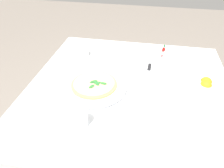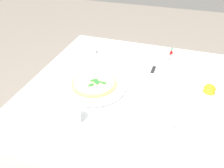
{
  "view_description": "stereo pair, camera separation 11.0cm",
  "coord_description": "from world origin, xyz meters",
  "px_view_note": "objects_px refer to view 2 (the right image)",
  "views": [
    {
      "loc": [
        0.89,
        0.07,
        1.41
      ],
      "look_at": [
        0.02,
        -0.09,
        0.75
      ],
      "focal_mm": 33.5,
      "sensor_mm": 36.0,
      "label": 1
    },
    {
      "loc": [
        0.87,
        0.18,
        1.41
      ],
      "look_at": [
        0.02,
        -0.09,
        0.75
      ],
      "focal_mm": 33.5,
      "sensor_mm": 36.0,
      "label": 2
    }
  ],
  "objects_px": {
    "coffee_cup_right_edge": "(164,125)",
    "pepper_shaker": "(169,54)",
    "hot_sauce_bottle": "(171,55)",
    "menu_card": "(124,146)",
    "coffee_cup_near_left": "(207,68)",
    "water_glass_left_edge": "(73,114)",
    "pizza_plate": "(94,85)",
    "napkin_folded": "(151,76)",
    "coffee_cup_back_corner": "(90,51)",
    "dinner_knife": "(151,75)",
    "citrus_bowl": "(209,91)",
    "salt_shaker": "(172,59)",
    "pizza": "(94,83)"
  },
  "relations": [
    {
      "from": "hot_sauce_bottle",
      "to": "pepper_shaker",
      "type": "height_order",
      "value": "hot_sauce_bottle"
    },
    {
      "from": "coffee_cup_right_edge",
      "to": "napkin_folded",
      "type": "relative_size",
      "value": 0.59
    },
    {
      "from": "water_glass_left_edge",
      "to": "citrus_bowl",
      "type": "height_order",
      "value": "water_glass_left_edge"
    },
    {
      "from": "coffee_cup_near_left",
      "to": "menu_card",
      "type": "relative_size",
      "value": 1.86
    },
    {
      "from": "coffee_cup_back_corner",
      "to": "coffee_cup_near_left",
      "type": "xyz_separation_m",
      "value": [
        -0.0,
        0.73,
        0.0
      ]
    },
    {
      "from": "citrus_bowl",
      "to": "hot_sauce_bottle",
      "type": "bearing_deg",
      "value": -145.31
    },
    {
      "from": "coffee_cup_near_left",
      "to": "coffee_cup_back_corner",
      "type": "bearing_deg",
      "value": -89.72
    },
    {
      "from": "coffee_cup_back_corner",
      "to": "coffee_cup_near_left",
      "type": "distance_m",
      "value": 0.73
    },
    {
      "from": "citrus_bowl",
      "to": "hot_sauce_bottle",
      "type": "height_order",
      "value": "hot_sauce_bottle"
    },
    {
      "from": "hot_sauce_bottle",
      "to": "salt_shaker",
      "type": "height_order",
      "value": "hot_sauce_bottle"
    },
    {
      "from": "water_glass_left_edge",
      "to": "hot_sauce_bottle",
      "type": "height_order",
      "value": "water_glass_left_edge"
    },
    {
      "from": "coffee_cup_back_corner",
      "to": "dinner_knife",
      "type": "height_order",
      "value": "coffee_cup_back_corner"
    },
    {
      "from": "pizza",
      "to": "citrus_bowl",
      "type": "relative_size",
      "value": 1.61
    },
    {
      "from": "pizza_plate",
      "to": "napkin_folded",
      "type": "relative_size",
      "value": 1.55
    },
    {
      "from": "pizza_plate",
      "to": "menu_card",
      "type": "bearing_deg",
      "value": 36.76
    },
    {
      "from": "napkin_folded",
      "to": "menu_card",
      "type": "height_order",
      "value": "menu_card"
    },
    {
      "from": "water_glass_left_edge",
      "to": "napkin_folded",
      "type": "bearing_deg",
      "value": 148.61
    },
    {
      "from": "coffee_cup_right_edge",
      "to": "pepper_shaker",
      "type": "bearing_deg",
      "value": -176.43
    },
    {
      "from": "citrus_bowl",
      "to": "pepper_shaker",
      "type": "bearing_deg",
      "value": -146.4
    },
    {
      "from": "hot_sauce_bottle",
      "to": "menu_card",
      "type": "bearing_deg",
      "value": -7.76
    },
    {
      "from": "pizza",
      "to": "hot_sauce_bottle",
      "type": "distance_m",
      "value": 0.55
    },
    {
      "from": "salt_shaker",
      "to": "menu_card",
      "type": "bearing_deg",
      "value": -8.83
    },
    {
      "from": "dinner_knife",
      "to": "citrus_bowl",
      "type": "bearing_deg",
      "value": 80.75
    },
    {
      "from": "pizza_plate",
      "to": "napkin_folded",
      "type": "distance_m",
      "value": 0.32
    },
    {
      "from": "pizza_plate",
      "to": "coffee_cup_back_corner",
      "type": "bearing_deg",
      "value": -153.69
    },
    {
      "from": "napkin_folded",
      "to": "salt_shaker",
      "type": "bearing_deg",
      "value": 153.58
    },
    {
      "from": "coffee_cup_near_left",
      "to": "pepper_shaker",
      "type": "distance_m",
      "value": 0.25
    },
    {
      "from": "pizza_plate",
      "to": "salt_shaker",
      "type": "xyz_separation_m",
      "value": [
        -0.38,
        0.37,
        0.01
      ]
    },
    {
      "from": "napkin_folded",
      "to": "dinner_knife",
      "type": "distance_m",
      "value": 0.01
    },
    {
      "from": "napkin_folded",
      "to": "hot_sauce_bottle",
      "type": "bearing_deg",
      "value": 158.21
    },
    {
      "from": "water_glass_left_edge",
      "to": "napkin_folded",
      "type": "xyz_separation_m",
      "value": [
        -0.44,
        0.27,
        -0.04
      ]
    },
    {
      "from": "coffee_cup_near_left",
      "to": "hot_sauce_bottle",
      "type": "height_order",
      "value": "hot_sauce_bottle"
    },
    {
      "from": "pepper_shaker",
      "to": "coffee_cup_right_edge",
      "type": "bearing_deg",
      "value": 3.57
    },
    {
      "from": "coffee_cup_back_corner",
      "to": "dinner_knife",
      "type": "xyz_separation_m",
      "value": [
        0.15,
        0.43,
        -0.0
      ]
    },
    {
      "from": "coffee_cup_back_corner",
      "to": "salt_shaker",
      "type": "height_order",
      "value": "coffee_cup_back_corner"
    },
    {
      "from": "coffee_cup_right_edge",
      "to": "napkin_folded",
      "type": "distance_m",
      "value": 0.38
    },
    {
      "from": "pizza_plate",
      "to": "coffee_cup_near_left",
      "type": "bearing_deg",
      "value": 119.37
    },
    {
      "from": "napkin_folded",
      "to": "menu_card",
      "type": "xyz_separation_m",
      "value": [
        0.52,
        -0.02,
        0.02
      ]
    },
    {
      "from": "coffee_cup_back_corner",
      "to": "menu_card",
      "type": "distance_m",
      "value": 0.78
    },
    {
      "from": "coffee_cup_near_left",
      "to": "salt_shaker",
      "type": "bearing_deg",
      "value": -105.9
    },
    {
      "from": "coffee_cup_near_left",
      "to": "water_glass_left_edge",
      "type": "relative_size",
      "value": 1.23
    },
    {
      "from": "pepper_shaker",
      "to": "water_glass_left_edge",
      "type": "bearing_deg",
      "value": -25.81
    },
    {
      "from": "coffee_cup_right_edge",
      "to": "water_glass_left_edge",
      "type": "relative_size",
      "value": 1.24
    },
    {
      "from": "dinner_knife",
      "to": "citrus_bowl",
      "type": "height_order",
      "value": "citrus_bowl"
    },
    {
      "from": "citrus_bowl",
      "to": "salt_shaker",
      "type": "height_order",
      "value": "citrus_bowl"
    },
    {
      "from": "pizza_plate",
      "to": "coffee_cup_back_corner",
      "type": "distance_m",
      "value": 0.36
    },
    {
      "from": "water_glass_left_edge",
      "to": "menu_card",
      "type": "relative_size",
      "value": 1.51
    },
    {
      "from": "pizza",
      "to": "water_glass_left_edge",
      "type": "height_order",
      "value": "water_glass_left_edge"
    },
    {
      "from": "coffee_cup_back_corner",
      "to": "salt_shaker",
      "type": "distance_m",
      "value": 0.53
    },
    {
      "from": "coffee_cup_back_corner",
      "to": "water_glass_left_edge",
      "type": "xyz_separation_m",
      "value": [
        0.59,
        0.17,
        0.02
      ]
    }
  ]
}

